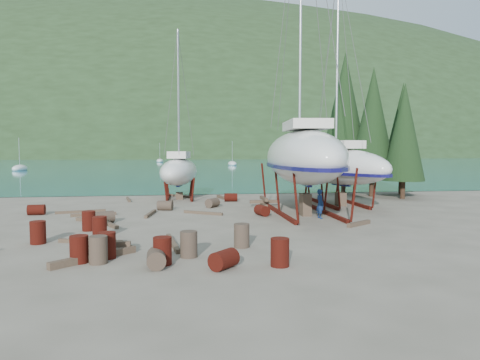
{
  "coord_description": "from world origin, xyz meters",
  "views": [
    {
      "loc": [
        -2.38,
        -19.45,
        3.6
      ],
      "look_at": [
        0.83,
        3.0,
        2.01
      ],
      "focal_mm": 32.0,
      "sensor_mm": 36.0,
      "label": 1
    }
  ],
  "objects": [
    {
      "name": "ground",
      "position": [
        0.0,
        0.0,
        0.0
      ],
      "size": [
        600.0,
        600.0,
        0.0
      ],
      "primitive_type": "plane",
      "color": "#5E564A",
      "rests_on": "ground"
    },
    {
      "name": "bay_water",
      "position": [
        0.0,
        315.0,
        0.01
      ],
      "size": [
        700.0,
        700.0,
        0.0
      ],
      "primitive_type": "plane",
      "color": "#18677C",
      "rests_on": "ground"
    },
    {
      "name": "far_hill",
      "position": [
        0.0,
        320.0,
        0.0
      ],
      "size": [
        800.0,
        360.0,
        110.0
      ],
      "primitive_type": "ellipsoid",
      "color": "#203018",
      "rests_on": "ground"
    },
    {
      "name": "far_house_left",
      "position": [
        -60.0,
        190.0,
        2.92
      ],
      "size": [
        6.6,
        5.6,
        5.6
      ],
      "color": "beige",
      "rests_on": "ground"
    },
    {
      "name": "far_house_center",
      "position": [
        -20.0,
        190.0,
        2.92
      ],
      "size": [
        6.6,
        5.6,
        5.6
      ],
      "color": "beige",
      "rests_on": "ground"
    },
    {
      "name": "far_house_right",
      "position": [
        30.0,
        190.0,
        2.92
      ],
      "size": [
        6.6,
        5.6,
        5.6
      ],
      "color": "beige",
      "rests_on": "ground"
    },
    {
      "name": "cypress_near_right",
      "position": [
        12.5,
        12.0,
        5.79
      ],
      "size": [
        3.6,
        3.6,
        10.0
      ],
      "color": "black",
      "rests_on": "ground"
    },
    {
      "name": "cypress_mid_right",
      "position": [
        14.0,
        10.0,
        4.92
      ],
      "size": [
        3.06,
        3.06,
        8.5
      ],
      "color": "black",
      "rests_on": "ground"
    },
    {
      "name": "cypress_back_left",
      "position": [
        11.0,
        14.0,
        6.66
      ],
      "size": [
        4.14,
        4.14,
        11.5
      ],
      "color": "black",
      "rests_on": "ground"
    },
    {
      "name": "cypress_far_right",
      "position": [
        15.5,
        13.0,
        5.21
      ],
      "size": [
        3.24,
        3.24,
        9.0
      ],
      "color": "black",
      "rests_on": "ground"
    },
    {
      "name": "moored_boat_left",
      "position": [
        -30.0,
        60.0,
        0.39
      ],
      "size": [
        2.0,
        5.0,
        6.05
      ],
      "color": "silver",
      "rests_on": "ground"
    },
    {
      "name": "moored_boat_mid",
      "position": [
        10.0,
        80.0,
        0.39
      ],
      "size": [
        2.0,
        5.0,
        6.05
      ],
      "color": "silver",
      "rests_on": "ground"
    },
    {
      "name": "moored_boat_far",
      "position": [
        -8.0,
        110.0,
        0.39
      ],
      "size": [
        2.0,
        5.0,
        6.05
      ],
      "color": "silver",
      "rests_on": "ground"
    },
    {
      "name": "large_sailboat_near",
      "position": [
        4.49,
        3.78,
        3.25
      ],
      "size": [
        5.03,
        13.13,
        20.18
      ],
      "rotation": [
        0.0,
        0.0,
        -0.1
      ],
      "color": "silver",
      "rests_on": "ground"
    },
    {
      "name": "large_sailboat_far",
      "position": [
        8.01,
        7.41,
        2.57
      ],
      "size": [
        4.92,
        10.31,
        15.71
      ],
      "rotation": [
        0.0,
        0.0,
        0.21
      ],
      "color": "silver",
      "rests_on": "ground"
    },
    {
      "name": "small_sailboat_shore",
      "position": [
        -2.37,
        12.51,
        2.05
      ],
      "size": [
        3.72,
        8.1,
        12.46
      ],
      "rotation": [
        0.0,
        0.0,
        -0.17
      ],
      "color": "silver",
      "rests_on": "ground"
    },
    {
      "name": "worker",
      "position": [
        4.97,
        2.09,
        0.78
      ],
      "size": [
        0.45,
        0.62,
        1.55
      ],
      "primitive_type": "imported",
      "rotation": [
        0.0,
        0.0,
        1.72
      ],
      "color": "#11234D",
      "rests_on": "ground"
    },
    {
      "name": "drum_0",
      "position": [
        -7.78,
        -2.26,
        0.44
      ],
      "size": [
        0.58,
        0.58,
        0.88
      ],
      "primitive_type": "cylinder",
      "color": "#53160E",
      "rests_on": "ground"
    },
    {
      "name": "drum_1",
      "position": [
        -3.09,
        -6.32,
        0.29
      ],
      "size": [
        0.63,
        0.91,
        0.58
      ],
      "primitive_type": "cylinder",
      "rotation": [
        1.57,
        0.0,
        3.2
      ],
      "color": "#2D2823",
      "rests_on": "ground"
    },
    {
      "name": "drum_2",
      "position": [
        -10.26,
        5.5,
        0.29
      ],
      "size": [
        0.92,
        0.64,
        0.58
      ],
      "primitive_type": "cylinder",
      "rotation": [
        1.57,
        0.0,
        1.64
      ],
      "color": "#53160E",
      "rests_on": "ground"
    },
    {
      "name": "drum_3",
      "position": [
        -2.92,
        -6.0,
        0.44
      ],
      "size": [
        0.58,
        0.58,
        0.88
      ],
      "primitive_type": "cylinder",
      "color": "#53160E",
      "rests_on": "ground"
    },
    {
      "name": "drum_4",
      "position": [
        1.2,
        10.17,
        0.29
      ],
      "size": [
        0.89,
        0.59,
        0.58
      ],
      "primitive_type": "cylinder",
      "rotation": [
        1.57,
        0.0,
        1.55
      ],
      "color": "#53160E",
      "rests_on": "ground"
    },
    {
      "name": "drum_5",
      "position": [
        -2.08,
        -5.15,
        0.44
      ],
      "size": [
        0.58,
        0.58,
        0.88
      ],
      "primitive_type": "cylinder",
      "color": "#2D2823",
      "rests_on": "ground"
    },
    {
      "name": "drum_6",
      "position": [
        2.12,
        3.45,
        0.29
      ],
      "size": [
        0.8,
        1.0,
        0.58
      ],
      "primitive_type": "cylinder",
      "rotation": [
        1.57,
        0.0,
        0.27
      ],
      "color": "#53160E",
      "rests_on": "ground"
    },
    {
      "name": "drum_7",
      "position": [
        0.69,
        -6.7,
        0.44
      ],
      "size": [
        0.58,
        0.58,
        0.88
      ],
      "primitive_type": "cylinder",
      "color": "#53160E",
      "rests_on": "ground"
    },
    {
      "name": "drum_8",
      "position": [
        -6.4,
        0.25,
        0.44
      ],
      "size": [
        0.58,
        0.58,
        0.88
      ],
      "primitive_type": "cylinder",
      "color": "#53160E",
      "rests_on": "ground"
    },
    {
      "name": "drum_9",
      "position": [
        -3.22,
        6.34,
        0.29
      ],
      "size": [
        0.99,
        0.77,
        0.58
      ],
      "primitive_type": "cylinder",
      "rotation": [
        1.57,
        0.0,
        1.33
      ],
      "color": "#2D2823",
      "rests_on": "ground"
    },
    {
      "name": "drum_10",
      "position": [
        -5.56,
        -5.39,
        0.44
      ],
      "size": [
        0.58,
        0.58,
        0.88
      ],
      "primitive_type": "cylinder",
      "color": "#53160E",
      "rests_on": "ground"
    },
    {
      "name": "drum_11",
      "position": [
        -0.31,
        7.24,
        0.29
      ],
      "size": [
        1.0,
        1.05,
        0.58
      ],
      "primitive_type": "cylinder",
      "rotation": [
        1.57,
        0.0,
        2.46
      ],
      "color": "#2D2823",
      "rests_on": "ground"
    },
    {
      "name": "drum_12",
      "position": [
        -1.05,
        -6.75,
        0.29
      ],
      "size": [
        1.02,
        1.04,
        0.58
      ],
      "primitive_type": "cylinder",
      "rotation": [
        1.57,
        0.0,
        2.4
      ],
      "color": "#53160E",
      "rests_on": "ground"
    },
    {
      "name": "drum_13",
      "position": [
        -4.78,
        -4.94,
        0.44
      ],
      "size": [
        0.58,
        0.58,
        0.88
      ],
      "primitive_type": "cylinder",
      "color": "#53160E",
      "rests_on": "ground"
    },
    {
      "name": "drum_14",
      "position": [
        -5.63,
        -1.43,
        0.44
      ],
      "size": [
        0.58,
        0.58,
        0.88
      ],
      "primitive_type": "cylinder",
      "color": "#53160E",
      "rests_on": "ground"
    },
    {
      "name": "drum_15",
      "position": [
        -6.05,
        2.28,
        0.29
      ],
      "size": [
        1.05,
        0.93,
        0.58
      ],
      "primitive_type": "cylinder",
      "rotation": [
        1.57,
        0.0,
        2.07
      ],
      "color": "#2D2823",
      "rests_on": "ground"
    },
    {
      "name": "drum_16",
      "position": [
        -4.94,
        -5.57,
        0.44
      ],
      "size": [
        0.58,
        0.58,
        0.88
      ],
      "primitive_type": "cylinder",
      "color": "#2D2823",
      "rests_on": "ground"
    },
    {
      "name": "drum_17",
      "position": [
        -0.1,
        -3.96,
        0.44
      ],
      "size": [
        0.58,
        0.58,
        0.88
      ],
      "primitive_type": "cylinder",
      "color": "#2D2823",
      "rests_on": "ground"
    },
    {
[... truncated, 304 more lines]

